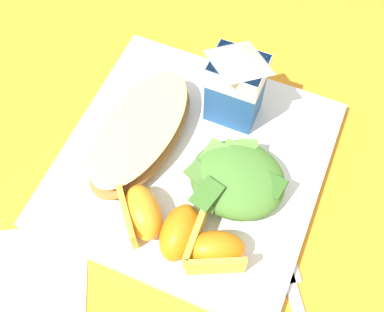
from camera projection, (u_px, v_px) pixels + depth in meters
name	position (u px, v px, depth m)	size (l,w,h in m)	color
ground	(192.00, 167.00, 0.54)	(3.00, 3.00, 0.00)	orange
white_plate	(192.00, 164.00, 0.53)	(0.28, 0.28, 0.02)	white
cheesy_pizza_bread	(143.00, 130.00, 0.52)	(0.09, 0.18, 0.04)	#A87038
green_salad_pile	(237.00, 179.00, 0.49)	(0.10, 0.10, 0.04)	#4C8433
milk_carton	(236.00, 81.00, 0.50)	(0.06, 0.05, 0.11)	#23569E
orange_wedge_front	(141.00, 213.00, 0.47)	(0.07, 0.07, 0.04)	orange
orange_wedge_middle	(181.00, 233.00, 0.46)	(0.04, 0.06, 0.04)	orange
orange_wedge_rear	(215.00, 252.00, 0.46)	(0.07, 0.06, 0.04)	orange
paper_napkin	(32.00, 280.00, 0.48)	(0.11, 0.11, 0.00)	white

